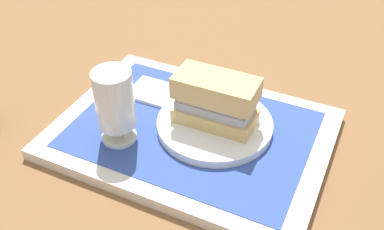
{
  "coord_description": "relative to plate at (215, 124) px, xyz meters",
  "views": [
    {
      "loc": [
        -0.24,
        0.51,
        0.5
      ],
      "look_at": [
        0.0,
        0.0,
        0.05
      ],
      "focal_mm": 41.73,
      "sensor_mm": 36.0,
      "label": 1
    }
  ],
  "objects": [
    {
      "name": "placemat",
      "position": [
        0.03,
        0.02,
        -0.01
      ],
      "size": [
        0.38,
        0.27,
        0.0
      ],
      "primitive_type": "cube",
      "color": "#2D4793",
      "rests_on": "tray"
    },
    {
      "name": "sandwich",
      "position": [
        0.0,
        0.0,
        0.05
      ],
      "size": [
        0.13,
        0.07,
        0.08
      ],
      "rotation": [
        0.0,
        0.0,
        0.01
      ],
      "color": "tan",
      "rests_on": "plate"
    },
    {
      "name": "napkin_folded",
      "position": [
        0.14,
        -0.04,
        -0.0
      ],
      "size": [
        0.09,
        0.07,
        0.01
      ],
      "primitive_type": "cube",
      "color": "white",
      "rests_on": "placemat"
    },
    {
      "name": "beer_glass",
      "position": [
        0.13,
        0.09,
        0.06
      ],
      "size": [
        0.06,
        0.06,
        0.12
      ],
      "color": "silver",
      "rests_on": "placemat"
    },
    {
      "name": "tray",
      "position": [
        0.03,
        0.02,
        -0.02
      ],
      "size": [
        0.44,
        0.32,
        0.02
      ],
      "primitive_type": "cube",
      "color": "silver",
      "rests_on": "ground_plane"
    },
    {
      "name": "plate",
      "position": [
        0.0,
        0.0,
        0.0
      ],
      "size": [
        0.19,
        0.19,
        0.01
      ],
      "primitive_type": "cylinder",
      "color": "white",
      "rests_on": "placemat"
    },
    {
      "name": "ground_plane",
      "position": [
        0.03,
        0.02,
        -0.03
      ],
      "size": [
        3.0,
        3.0,
        0.0
      ],
      "primitive_type": "plane",
      "color": "brown"
    }
  ]
}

